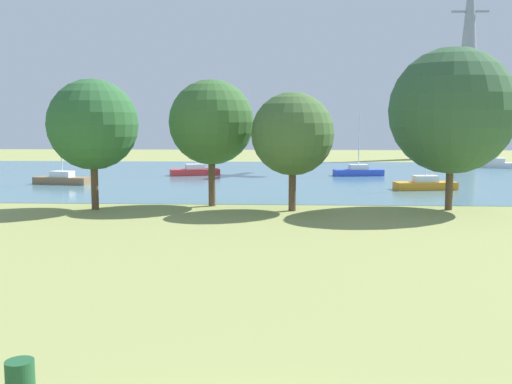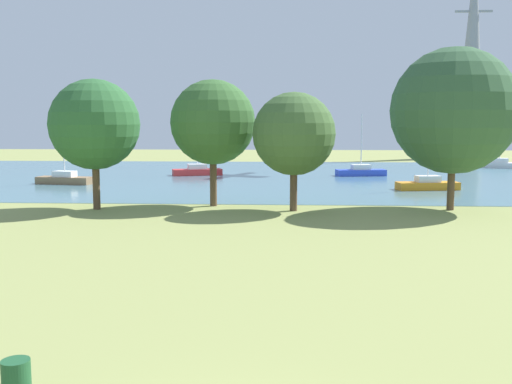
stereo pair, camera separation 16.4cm
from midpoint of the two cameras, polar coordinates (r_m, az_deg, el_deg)
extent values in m
plane|color=#8C9351|center=(30.96, 1.22, -3.30)|extent=(160.00, 160.00, 0.00)
cylinder|color=#1E512D|center=(13.17, -21.37, -16.21)|extent=(0.56, 0.56, 0.80)
cube|color=slate|center=(58.73, 2.14, 1.51)|extent=(140.00, 40.00, 0.02)
cube|color=blue|center=(59.88, 9.95, 1.82)|extent=(4.98, 2.28, 0.60)
cube|color=white|center=(59.84, 9.97, 2.34)|extent=(1.96, 1.38, 0.50)
cylinder|color=silver|center=(59.70, 10.01, 4.69)|extent=(0.10, 0.10, 5.41)
cube|color=orange|center=(49.03, 16.00, 0.56)|extent=(4.99, 2.30, 0.60)
cube|color=white|center=(48.98, 16.02, 1.20)|extent=(1.96, 1.39, 0.50)
cylinder|color=silver|center=(48.80, 16.12, 4.31)|extent=(0.10, 0.10, 5.81)
cube|color=white|center=(74.20, 22.08, 2.37)|extent=(5.03, 2.70, 0.60)
cube|color=white|center=(74.16, 22.10, 2.79)|extent=(2.03, 1.53, 0.50)
cylinder|color=silver|center=(74.05, 22.19, 4.74)|extent=(0.10, 0.10, 5.56)
cube|color=brown|center=(53.97, -17.54, 1.06)|extent=(4.98, 2.29, 0.60)
cube|color=white|center=(53.92, -17.56, 1.64)|extent=(1.96, 1.39, 0.50)
cylinder|color=silver|center=(53.75, -17.67, 4.59)|extent=(0.10, 0.10, 6.05)
cube|color=red|center=(59.87, -5.50, 1.89)|extent=(5.03, 2.89, 0.60)
cube|color=white|center=(59.83, -5.50, 2.41)|extent=(2.05, 1.60, 0.50)
cylinder|color=silver|center=(59.67, -5.54, 5.30)|extent=(0.10, 0.10, 6.53)
cylinder|color=brown|center=(38.08, -14.75, 0.85)|extent=(0.44, 0.44, 3.26)
sphere|color=#2C5F30|center=(37.89, -14.92, 6.20)|extent=(5.48, 5.48, 5.48)
cylinder|color=brown|center=(38.32, -3.93, 1.23)|extent=(0.44, 0.44, 3.44)
sphere|color=#35612E|center=(38.14, -3.98, 6.60)|extent=(5.34, 5.34, 5.34)
cylinder|color=brown|center=(36.25, 3.70, 0.48)|extent=(0.44, 0.44, 2.89)
sphere|color=#406232|center=(36.04, 3.74, 5.51)|extent=(4.96, 4.96, 4.96)
cylinder|color=brown|center=(38.39, 18.08, 0.85)|extent=(0.44, 0.44, 3.34)
sphere|color=#325736|center=(38.20, 18.32, 7.30)|extent=(7.57, 7.57, 7.57)
cone|color=gray|center=(93.24, 19.79, 12.20)|extent=(4.40, 4.40, 29.61)
cube|color=gray|center=(94.01, 19.94, 15.76)|extent=(5.20, 0.30, 0.30)
camera|label=1|loc=(0.08, -89.81, 0.02)|focal=42.31mm
camera|label=2|loc=(0.08, 90.19, -0.02)|focal=42.31mm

